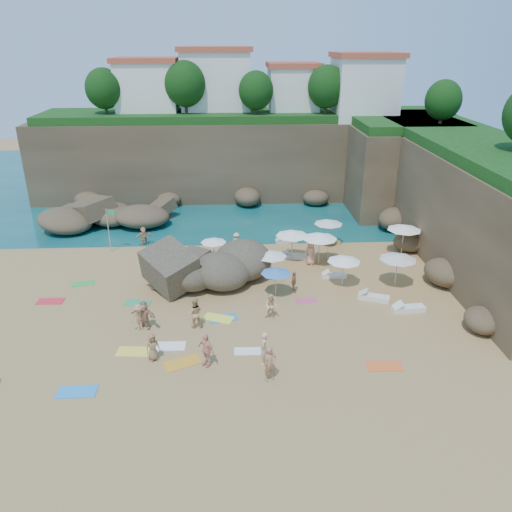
{
  "coord_description": "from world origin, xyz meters",
  "views": [
    {
      "loc": [
        0.43,
        -28.33,
        15.67
      ],
      "look_at": [
        2.0,
        3.0,
        2.0
      ],
      "focal_mm": 35.0,
      "sensor_mm": 36.0,
      "label": 1
    }
  ],
  "objects_px": {
    "parasol_0": "(213,240)",
    "person_stand_1": "(195,313)",
    "person_stand_2": "(237,241)",
    "lounger_0": "(334,275)",
    "person_stand_3": "(294,282)",
    "person_stand_6": "(264,348)",
    "flag_pole": "(109,224)",
    "person_stand_5": "(144,236)",
    "rock_outcrop": "(206,278)",
    "person_stand_4": "(311,253)",
    "parasol_1": "(328,222)",
    "parasol_2": "(292,233)"
  },
  "relations": [
    {
      "from": "flag_pole",
      "to": "person_stand_5",
      "type": "relative_size",
      "value": 2.29
    },
    {
      "from": "person_stand_6",
      "to": "person_stand_3",
      "type": "bearing_deg",
      "value": 175.67
    },
    {
      "from": "parasol_1",
      "to": "person_stand_4",
      "type": "xyz_separation_m",
      "value": [
        -1.99,
        -3.77,
        -1.08
      ]
    },
    {
      "from": "person_stand_5",
      "to": "person_stand_6",
      "type": "relative_size",
      "value": 0.85
    },
    {
      "from": "person_stand_5",
      "to": "flag_pole",
      "type": "bearing_deg",
      "value": -173.05
    },
    {
      "from": "parasol_0",
      "to": "lounger_0",
      "type": "distance_m",
      "value": 9.39
    },
    {
      "from": "person_stand_3",
      "to": "parasol_0",
      "type": "bearing_deg",
      "value": 62.02
    },
    {
      "from": "parasol_0",
      "to": "person_stand_2",
      "type": "relative_size",
      "value": 1.34
    },
    {
      "from": "parasol_0",
      "to": "person_stand_1",
      "type": "bearing_deg",
      "value": -95.1
    },
    {
      "from": "person_stand_5",
      "to": "person_stand_6",
      "type": "bearing_deg",
      "value": -84.34
    },
    {
      "from": "parasol_0",
      "to": "person_stand_4",
      "type": "relative_size",
      "value": 1.03
    },
    {
      "from": "person_stand_1",
      "to": "person_stand_3",
      "type": "distance_m",
      "value": 7.57
    },
    {
      "from": "person_stand_4",
      "to": "person_stand_1",
      "type": "bearing_deg",
      "value": -96.24
    },
    {
      "from": "person_stand_1",
      "to": "person_stand_2",
      "type": "distance_m",
      "value": 11.93
    },
    {
      "from": "parasol_2",
      "to": "person_stand_3",
      "type": "xyz_separation_m",
      "value": [
        -0.49,
        -5.28,
        -1.46
      ]
    },
    {
      "from": "person_stand_5",
      "to": "lounger_0",
      "type": "bearing_deg",
      "value": -47.03
    },
    {
      "from": "person_stand_3",
      "to": "rock_outcrop",
      "type": "bearing_deg",
      "value": 83.92
    },
    {
      "from": "parasol_2",
      "to": "lounger_0",
      "type": "relative_size",
      "value": 1.47
    },
    {
      "from": "flag_pole",
      "to": "person_stand_3",
      "type": "distance_m",
      "value": 15.76
    },
    {
      "from": "person_stand_3",
      "to": "person_stand_4",
      "type": "height_order",
      "value": "person_stand_4"
    },
    {
      "from": "parasol_0",
      "to": "person_stand_2",
      "type": "distance_m",
      "value": 2.93
    },
    {
      "from": "person_stand_2",
      "to": "lounger_0",
      "type": "bearing_deg",
      "value": 177.84
    },
    {
      "from": "person_stand_1",
      "to": "person_stand_4",
      "type": "height_order",
      "value": "person_stand_4"
    },
    {
      "from": "flag_pole",
      "to": "person_stand_2",
      "type": "xyz_separation_m",
      "value": [
        9.96,
        -0.13,
        -1.58
      ]
    },
    {
      "from": "person_stand_4",
      "to": "rock_outcrop",
      "type": "bearing_deg",
      "value": -128.89
    },
    {
      "from": "lounger_0",
      "to": "person_stand_6",
      "type": "height_order",
      "value": "person_stand_6"
    },
    {
      "from": "flag_pole",
      "to": "person_stand_4",
      "type": "relative_size",
      "value": 1.9
    },
    {
      "from": "person_stand_5",
      "to": "person_stand_3",
      "type": "bearing_deg",
      "value": -60.1
    },
    {
      "from": "parasol_0",
      "to": "parasol_2",
      "type": "distance_m",
      "value": 6.0
    },
    {
      "from": "parasol_1",
      "to": "person_stand_5",
      "type": "relative_size",
      "value": 1.48
    },
    {
      "from": "parasol_0",
      "to": "person_stand_3",
      "type": "relative_size",
      "value": 1.31
    },
    {
      "from": "lounger_0",
      "to": "person_stand_2",
      "type": "xyz_separation_m",
      "value": [
        -6.91,
        5.39,
        0.6
      ]
    },
    {
      "from": "person_stand_2",
      "to": "person_stand_6",
      "type": "distance_m",
      "value": 15.54
    },
    {
      "from": "lounger_0",
      "to": "person_stand_2",
      "type": "relative_size",
      "value": 1.18
    },
    {
      "from": "parasol_2",
      "to": "parasol_0",
      "type": "bearing_deg",
      "value": 179.06
    },
    {
      "from": "person_stand_1",
      "to": "rock_outcrop",
      "type": "bearing_deg",
      "value": -96.06
    },
    {
      "from": "parasol_1",
      "to": "parasol_2",
      "type": "xyz_separation_m",
      "value": [
        -3.29,
        -2.9,
        0.18
      ]
    },
    {
      "from": "lounger_0",
      "to": "rock_outcrop",
      "type": "bearing_deg",
      "value": 177.93
    },
    {
      "from": "parasol_1",
      "to": "person_stand_3",
      "type": "relative_size",
      "value": 1.57
    },
    {
      "from": "parasol_0",
      "to": "person_stand_4",
      "type": "bearing_deg",
      "value": -7.63
    },
    {
      "from": "person_stand_1",
      "to": "person_stand_4",
      "type": "xyz_separation_m",
      "value": [
        8.13,
        8.54,
        0.01
      ]
    },
    {
      "from": "person_stand_1",
      "to": "parasol_0",
      "type": "bearing_deg",
      "value": -98.38
    },
    {
      "from": "parasol_0",
      "to": "person_stand_6",
      "type": "relative_size",
      "value": 1.05
    },
    {
      "from": "rock_outcrop",
      "to": "parasol_1",
      "type": "xyz_separation_m",
      "value": [
        9.8,
        5.68,
        2.03
      ]
    },
    {
      "from": "parasol_2",
      "to": "person_stand_5",
      "type": "bearing_deg",
      "value": 162.84
    },
    {
      "from": "rock_outcrop",
      "to": "parasol_0",
      "type": "distance_m",
      "value": 3.39
    },
    {
      "from": "lounger_0",
      "to": "person_stand_4",
      "type": "distance_m",
      "value": 2.8
    },
    {
      "from": "person_stand_1",
      "to": "person_stand_6",
      "type": "height_order",
      "value": "person_stand_1"
    },
    {
      "from": "lounger_0",
      "to": "parasol_1",
      "type": "bearing_deg",
      "value": 84.59
    },
    {
      "from": "parasol_0",
      "to": "person_stand_5",
      "type": "distance_m",
      "value": 6.91
    }
  ]
}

